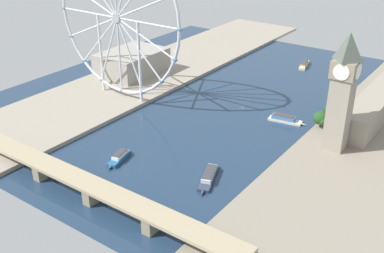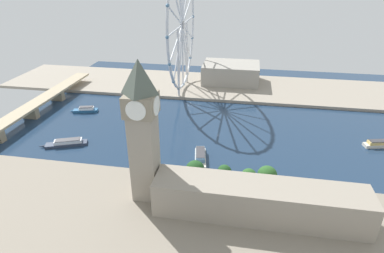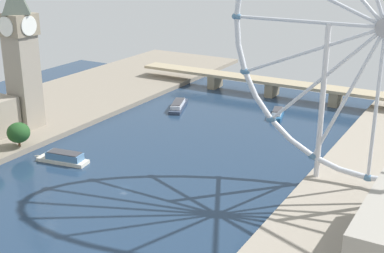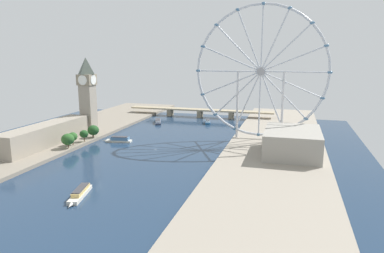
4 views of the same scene
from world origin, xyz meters
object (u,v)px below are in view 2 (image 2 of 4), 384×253
river_bridge (30,109)px  tour_boat_1 (383,144)px  tour_boat_0 (200,156)px  tour_boat_2 (66,143)px  clock_tower (143,131)px  parliament_block (259,201)px  ferris_wheel (182,26)px  riverside_hall (231,73)px  tour_boat_3 (85,110)px

river_bridge → tour_boat_1: river_bridge is taller
tour_boat_0 → tour_boat_2: size_ratio=0.87×
clock_tower → parliament_block: 72.66m
tour_boat_1 → tour_boat_2: 245.61m
tour_boat_0 → tour_boat_2: 105.81m
ferris_wheel → river_bridge: (-94.21, 123.81, -62.21)m
clock_tower → tour_boat_1: bearing=-60.3°
ferris_wheel → tour_boat_2: bearing=154.3°
tour_boat_2 → river_bridge: bearing=-56.6°
riverside_hall → river_bridge: 216.08m
tour_boat_2 → tour_boat_3: (62.81, 15.61, 0.10)m
riverside_hall → tour_boat_1: size_ratio=1.90×
riverside_hall → tour_boat_3: 169.60m
clock_tower → tour_boat_2: bearing=57.9°
river_bridge → tour_boat_3: 48.19m
clock_tower → riverside_hall: size_ratio=1.28×
ferris_wheel → tour_boat_1: size_ratio=3.99×
parliament_block → river_bridge: 227.35m
parliament_block → riverside_hall: (227.45, 29.97, 0.78)m
parliament_block → tour_boat_1: size_ratio=3.35×
clock_tower → tour_boat_3: 155.77m
ferris_wheel → tour_boat_2: ferris_wheel is taller
river_bridge → parliament_block: bearing=-116.0°
parliament_block → tour_boat_1: parliament_block is taller
clock_tower → river_bridge: 171.66m
river_bridge → tour_boat_2: bearing=-125.5°
clock_tower → tour_boat_0: size_ratio=2.64×
tour_boat_0 → tour_boat_3: (64.67, 121.40, -0.19)m
ferris_wheel → riverside_hall: ferris_wheel is taller
tour_boat_0 → tour_boat_1: bearing=98.4°
riverside_hall → tour_boat_2: bearing=145.6°
clock_tower → parliament_block: clock_tower is taller
riverside_hall → tour_boat_3: (-106.47, 131.51, -11.63)m
parliament_block → tour_boat_3: parliament_block is taller
river_bridge → tour_boat_1: 300.63m
riverside_hall → tour_boat_2: (-169.28, 115.90, -11.73)m
tour_boat_2 → parliament_block: bearing=137.1°
ferris_wheel → river_bridge: size_ratio=0.65×
tour_boat_1 → tour_boat_0: bearing=-176.2°
tour_boat_2 → tour_boat_3: size_ratio=1.33×
parliament_block → ferris_wheel: ferris_wheel is taller
tour_boat_0 → tour_boat_1: (42.69, -136.40, -0.15)m
riverside_hall → tour_boat_0: riverside_hall is taller
clock_tower → tour_boat_2: clock_tower is taller
river_bridge → tour_boat_2: 72.00m
tour_boat_2 → tour_boat_0: bearing=157.9°
parliament_block → riverside_hall: 229.41m
tour_boat_1 → tour_boat_3: (21.98, 257.80, -0.04)m
tour_boat_3 → tour_boat_2: bearing=89.2°
riverside_hall → tour_boat_1: riverside_hall is taller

